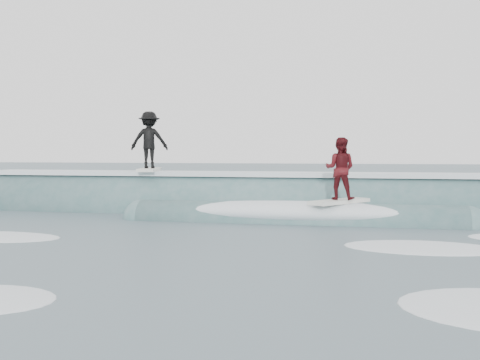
# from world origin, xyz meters

# --- Properties ---
(ground) EXTENTS (160.00, 160.00, 0.00)m
(ground) POSITION_xyz_m (0.00, 0.00, 0.00)
(ground) COLOR #3F565C
(ground) RESTS_ON ground
(breaking_wave) EXTENTS (23.24, 4.02, 2.49)m
(breaking_wave) POSITION_xyz_m (0.22, 5.32, 0.04)
(breaking_wave) COLOR #3C6465
(breaking_wave) RESTS_ON ground
(surfer_black) EXTENTS (1.36, 2.07, 1.99)m
(surfer_black) POSITION_xyz_m (-3.31, 5.59, 2.30)
(surfer_black) COLOR silver
(surfer_black) RESTS_ON ground
(surfer_red) EXTENTS (1.66, 1.92, 1.79)m
(surfer_red) POSITION_xyz_m (3.02, 3.39, 1.41)
(surfer_red) COLOR silver
(surfer_red) RESTS_ON ground
(whitewater) EXTENTS (14.68, 8.47, 0.10)m
(whitewater) POSITION_xyz_m (2.30, -1.70, 0.00)
(whitewater) COLOR white
(whitewater) RESTS_ON ground
(far_swells) EXTENTS (40.09, 8.65, 0.80)m
(far_swells) POSITION_xyz_m (0.78, 17.65, 0.00)
(far_swells) COLOR #3C6465
(far_swells) RESTS_ON ground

